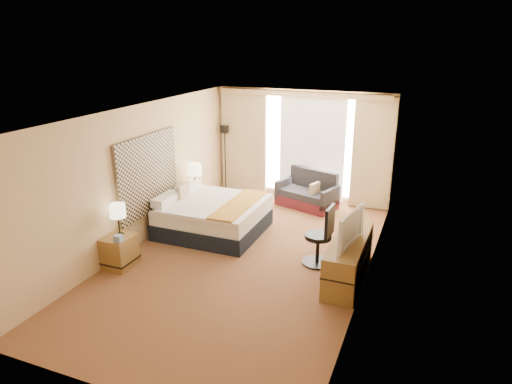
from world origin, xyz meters
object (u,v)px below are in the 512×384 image
at_px(loveseat, 308,195).
at_px(television, 345,227).
at_px(nightstand_right, 192,204).
at_px(nightstand_left, 120,251).
at_px(lamp_left, 118,211).
at_px(media_dresser, 349,258).
at_px(lamp_right, 194,170).
at_px(desk_chair, 321,239).
at_px(bed, 213,216).
at_px(floor_lamp, 225,146).

bearing_deg(loveseat, television, -47.46).
bearing_deg(nightstand_right, nightstand_left, -90.00).
bearing_deg(lamp_left, nightstand_right, 89.76).
distance_m(nightstand_left, nightstand_right, 2.50).
distance_m(media_dresser, lamp_right, 4.01).
bearing_deg(loveseat, desk_chair, -52.00).
bearing_deg(media_dresser, nightstand_left, -164.16).
distance_m(nightstand_left, lamp_right, 2.68).
xyz_separation_m(nightstand_left, nightstand_right, (0.00, 2.50, 0.00)).
distance_m(bed, lamp_right, 1.22).
height_order(nightstand_left, desk_chair, desk_chair).
xyz_separation_m(lamp_left, lamp_right, (0.07, 2.50, 0.05)).
bearing_deg(floor_lamp, lamp_right, -87.12).
relative_size(nightstand_left, nightstand_right, 1.00).
xyz_separation_m(nightstand_left, loveseat, (2.19, 4.03, 0.00)).
height_order(nightstand_left, lamp_left, lamp_left).
height_order(loveseat, desk_chair, desk_chair).
bearing_deg(lamp_right, television, -25.74).
relative_size(nightstand_left, floor_lamp, 0.32).
bearing_deg(loveseat, nightstand_right, -127.12).
bearing_deg(loveseat, bed, -104.96).
bearing_deg(nightstand_left, bed, 66.92).
distance_m(nightstand_left, floor_lamp, 4.37).
distance_m(loveseat, lamp_right, 2.69).
bearing_deg(loveseat, lamp_right, -127.66).
distance_m(loveseat, desk_chair, 2.86).
relative_size(nightstand_left, loveseat, 0.37).
height_order(media_dresser, television, television).
distance_m(nightstand_left, television, 3.81).
xyz_separation_m(nightstand_left, media_dresser, (3.70, 1.05, 0.07)).
xyz_separation_m(desk_chair, lamp_right, (-3.11, 1.22, 0.56)).
bearing_deg(nightstand_right, bed, -36.54).
height_order(nightstand_right, lamp_right, lamp_right).
relative_size(media_dresser, lamp_left, 3.23).
bearing_deg(bed, lamp_right, 138.43).
distance_m(floor_lamp, lamp_right, 1.71).
height_order(nightstand_right, lamp_left, lamp_left).
relative_size(bed, lamp_left, 3.45).
relative_size(lamp_left, lamp_right, 0.89).
bearing_deg(nightstand_right, floor_lamp, 90.97).
relative_size(floor_lamp, desk_chair, 1.57).
bearing_deg(lamp_left, television, 11.88).
distance_m(media_dresser, television, 0.66).
bearing_deg(television, floor_lamp, 57.43).
bearing_deg(television, nightstand_right, 75.97).
distance_m(nightstand_left, bed, 2.07).
relative_size(nightstand_left, bed, 0.29).
height_order(nightstand_right, media_dresser, media_dresser).
xyz_separation_m(bed, desk_chair, (2.36, -0.55, 0.14)).
xyz_separation_m(loveseat, lamp_right, (-2.13, -1.46, 0.76)).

